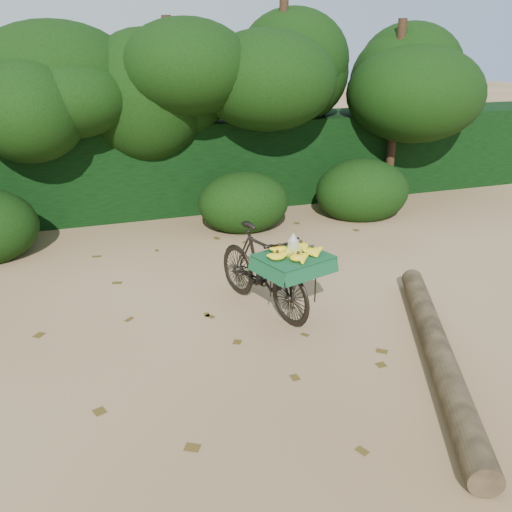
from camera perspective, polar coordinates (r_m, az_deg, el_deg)
name	(u,v)px	position (r m, az deg, el deg)	size (l,w,h in m)	color
ground	(239,358)	(6.07, -1.82, -10.65)	(80.00, 80.00, 0.00)	tan
vendor_bicycle	(264,269)	(6.87, 0.81, -1.34)	(1.15, 1.96, 1.11)	black
fallen_log	(438,350)	(6.25, 18.58, -9.34)	(0.28, 0.28, 3.89)	brown
hedge_backdrop	(144,166)	(11.55, -11.71, 9.27)	(26.00, 1.80, 1.80)	black
tree_row	(110,117)	(10.52, -15.08, 13.94)	(14.50, 2.00, 4.00)	black
bush_clumps	(191,210)	(9.83, -6.85, 4.79)	(8.80, 1.70, 0.90)	black
leaf_litter	(222,330)	(6.60, -3.58, -7.79)	(7.00, 7.30, 0.01)	#4C3A14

